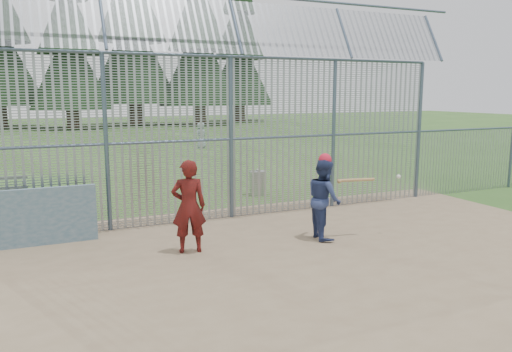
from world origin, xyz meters
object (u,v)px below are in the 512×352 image
onlooker (189,206)px  batter (324,199)px  dugout_wall (33,218)px  trash_can (258,183)px

onlooker → batter: bearing=-173.8°
dugout_wall → batter: batter is taller
onlooker → dugout_wall: bearing=-19.4°
batter → onlooker: (-2.93, 0.28, 0.06)m
batter → onlooker: size_ratio=0.94×
batter → onlooker: 2.94m
onlooker → trash_can: size_ratio=2.25×
trash_can → batter: bearing=-97.7°
batter → dugout_wall: bearing=81.0°
batter → trash_can: (0.66, 4.89, -0.51)m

